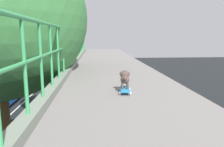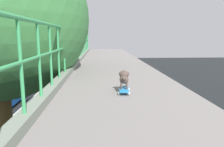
% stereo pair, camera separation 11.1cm
% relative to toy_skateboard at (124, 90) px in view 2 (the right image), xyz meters
% --- Properties ---
extents(roadside_tree_far, '(4.23, 4.23, 7.98)m').
position_rel_toy_skateboard_xyz_m(roadside_tree_far, '(-3.74, 10.63, 1.19)').
color(roadside_tree_far, brown).
rests_on(roadside_tree_far, ground).
extents(toy_skateboard, '(0.25, 0.46, 0.09)m').
position_rel_toy_skateboard_xyz_m(toy_skateboard, '(0.00, 0.00, 0.00)').
color(toy_skateboard, '#2583C5').
rests_on(toy_skateboard, overpass_deck).
extents(small_dog, '(0.20, 0.37, 0.33)m').
position_rel_toy_skateboard_xyz_m(small_dog, '(0.00, 0.07, 0.22)').
color(small_dog, '#4F3F38').
rests_on(small_dog, toy_skateboard).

